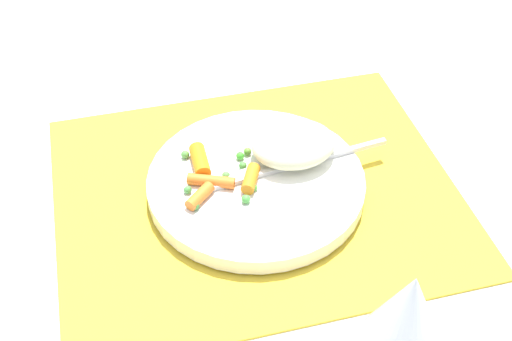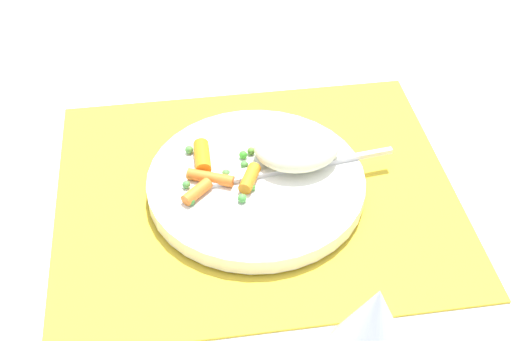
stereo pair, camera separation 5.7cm
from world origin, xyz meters
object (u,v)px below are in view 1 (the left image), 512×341
Objects in this scene: plate at (256,183)px; wine_glass at (406,318)px; fork at (283,168)px; carrot_portion at (213,175)px; rice_mound at (293,144)px.

plate is 1.49× the size of wine_glass.
carrot_portion is at bearing -2.76° from fork.
fork is 0.28m from wine_glass.
fork is 1.32× the size of wine_glass.
plate is 0.05m from carrot_portion.
carrot_portion is (0.09, 0.02, -0.01)m from rice_mound.
carrot_portion is at bearing -9.37° from plate.
plate is 2.63× the size of carrot_portion.
plate is 0.28m from wine_glass.
plate is at bearing -79.81° from wine_glass.
rice_mound is at bearing -90.30° from wine_glass.
fork is at bearing -173.15° from plate.
carrot_portion reaches higher than plate.
fork is at bearing 49.17° from rice_mound.
wine_glass is (-0.09, 0.27, 0.08)m from carrot_portion.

